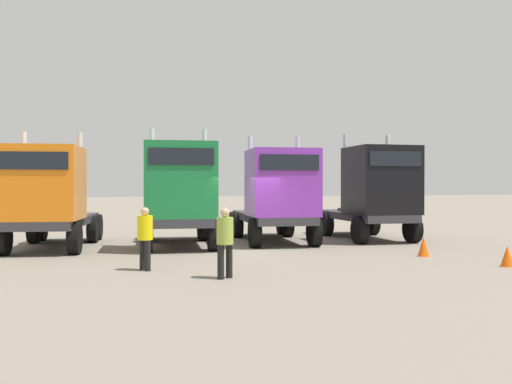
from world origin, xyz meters
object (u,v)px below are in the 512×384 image
semi_truck_orange (47,197)px  visitor_in_hivis (145,234)px  traffic_cone_mid (507,256)px  traffic_cone_near (423,246)px  visitor_with_camera (225,238)px  semi_truck_black (374,192)px  semi_truck_purple (277,195)px  semi_truck_green (179,195)px

semi_truck_orange → visitor_in_hivis: (2.72, -5.45, -0.90)m
traffic_cone_mid → traffic_cone_near: bearing=108.8°
traffic_cone_near → traffic_cone_mid: size_ratio=1.08×
visitor_with_camera → semi_truck_black: bearing=-78.5°
visitor_in_hivis → traffic_cone_near: (8.65, 0.41, -0.64)m
semi_truck_purple → visitor_in_hivis: 7.71m
semi_truck_green → semi_truck_orange: bearing=-90.0°
semi_truck_purple → visitor_in_hivis: (-5.52, -5.31, -0.90)m
semi_truck_green → traffic_cone_mid: semi_truck_green is taller
semi_truck_green → visitor_in_hivis: 5.29m
traffic_cone_near → semi_truck_purple: bearing=122.6°
visitor_in_hivis → visitor_with_camera: 2.51m
semi_truck_green → semi_truck_black: 7.97m
traffic_cone_near → traffic_cone_mid: bearing=-71.2°
semi_truck_black → visitor_in_hivis: size_ratio=3.72×
semi_truck_orange → visitor_with_camera: bearing=40.3°
semi_truck_black → visitor_with_camera: (-7.97, -7.18, -0.98)m
semi_truck_orange → visitor_in_hivis: 6.15m
semi_truck_green → traffic_cone_mid: 10.73m
visitor_with_camera → traffic_cone_near: visitor_with_camera is taller
semi_truck_orange → traffic_cone_mid: 14.54m
semi_truck_green → visitor_in_hivis: bearing=-12.2°
semi_truck_orange → visitor_with_camera: 8.58m
semi_truck_purple → semi_truck_black: bearing=96.7°
semi_truck_purple → semi_truck_orange: bearing=-84.3°
semi_truck_green → semi_truck_purple: 3.84m
visitor_with_camera → traffic_cone_near: 7.35m
traffic_cone_near → semi_truck_orange: bearing=156.1°
visitor_with_camera → traffic_cone_mid: (7.86, -0.35, -0.68)m
semi_truck_orange → semi_truck_purple: size_ratio=0.98×
visitor_in_hivis → traffic_cone_near: size_ratio=2.63×
semi_truck_purple → traffic_cone_near: size_ratio=10.61×
semi_truck_orange → semi_truck_purple: bearing=98.2°
semi_truck_orange → visitor_with_camera: (4.41, -7.31, -0.87)m
semi_truck_green → traffic_cone_near: (6.96, -4.52, -1.59)m
semi_truck_black → semi_truck_purple: bearing=-86.2°
semi_truck_purple → traffic_cone_near: 6.02m
semi_truck_green → semi_truck_purple: size_ratio=0.94×
semi_truck_green → semi_truck_purple: (3.82, 0.39, -0.05)m
semi_truck_black → visitor_with_camera: bearing=-44.4°
semi_truck_black → semi_truck_green: bearing=-83.5°
visitor_in_hivis → semi_truck_purple: bearing=22.6°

